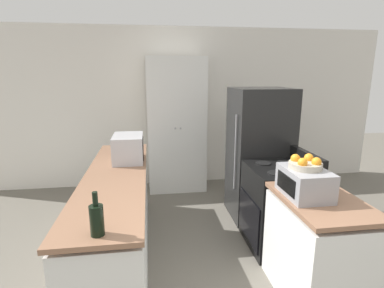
% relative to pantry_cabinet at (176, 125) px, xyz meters
% --- Properties ---
extents(wall_back, '(7.00, 0.06, 2.60)m').
position_rel_pantry_cabinet_xyz_m(wall_back, '(0.07, 0.31, 0.24)').
color(wall_back, silver).
rests_on(wall_back, ground_plane).
extents(counter_left, '(0.60, 2.54, 0.90)m').
position_rel_pantry_cabinet_xyz_m(counter_left, '(-0.78, -1.83, -0.63)').
color(counter_left, silver).
rests_on(counter_left, ground_plane).
extents(counter_right, '(0.60, 0.87, 0.90)m').
position_rel_pantry_cabinet_xyz_m(counter_right, '(0.91, -2.67, -0.63)').
color(counter_right, silver).
rests_on(counter_right, ground_plane).
extents(pantry_cabinet, '(0.91, 0.54, 2.12)m').
position_rel_pantry_cabinet_xyz_m(pantry_cabinet, '(0.00, 0.00, 0.00)').
color(pantry_cabinet, white).
rests_on(pantry_cabinet, ground_plane).
extents(stove, '(0.66, 0.71, 1.06)m').
position_rel_pantry_cabinet_xyz_m(stove, '(0.94, -1.86, -0.60)').
color(stove, black).
rests_on(stove, ground_plane).
extents(refrigerator, '(0.74, 0.70, 1.69)m').
position_rel_pantry_cabinet_xyz_m(refrigerator, '(0.97, -1.12, -0.21)').
color(refrigerator, black).
rests_on(refrigerator, ground_plane).
extents(microwave, '(0.34, 0.47, 0.30)m').
position_rel_pantry_cabinet_xyz_m(microwave, '(-0.67, -1.36, -0.01)').
color(microwave, '#B2B2B7').
rests_on(microwave, counter_left).
extents(wine_bottle, '(0.09, 0.09, 0.28)m').
position_rel_pantry_cabinet_xyz_m(wine_bottle, '(-0.76, -2.98, -0.06)').
color(wine_bottle, black).
rests_on(wine_bottle, counter_left).
extents(toaster_oven, '(0.32, 0.43, 0.23)m').
position_rel_pantry_cabinet_xyz_m(toaster_oven, '(0.80, -2.59, -0.05)').
color(toaster_oven, '#939399').
rests_on(toaster_oven, counter_right).
extents(fruit_bowl, '(0.26, 0.26, 0.11)m').
position_rel_pantry_cabinet_xyz_m(fruit_bowl, '(0.80, -2.57, 0.11)').
color(fruit_bowl, '#B2A893').
rests_on(fruit_bowl, toaster_oven).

